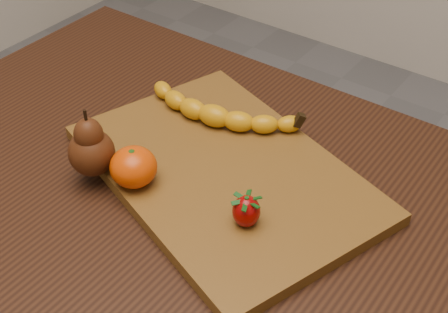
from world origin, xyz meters
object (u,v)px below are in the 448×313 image
Objects in this scene: pear at (90,142)px; table at (184,226)px; mandarin at (133,167)px; cutting_board at (224,172)px.

table is at bearing 37.84° from pear.
mandarin reaches higher than table.
cutting_board is at bearing 39.34° from table.
cutting_board is 0.14m from mandarin.
pear reaches higher than mandarin.
cutting_board reaches higher than table.
table is 0.12m from cutting_board.
cutting_board is 4.31× the size of pear.
pear is 0.07m from mandarin.
pear is 1.56× the size of mandarin.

